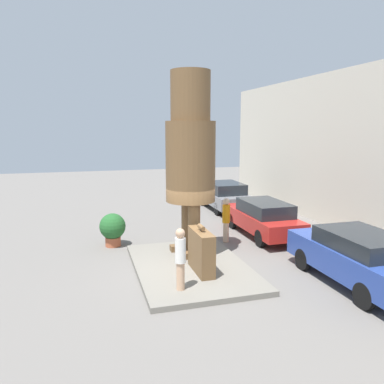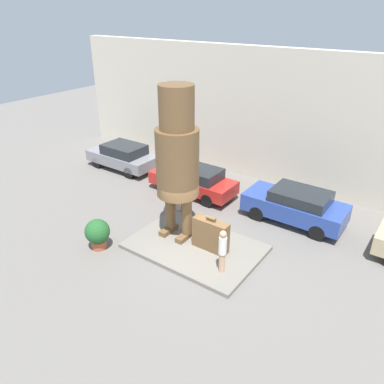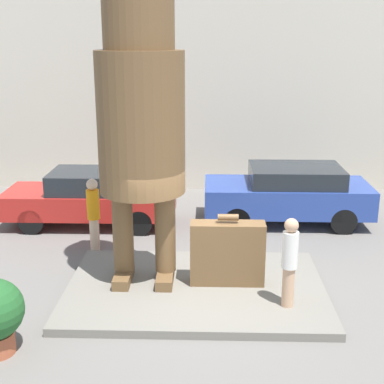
% 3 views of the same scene
% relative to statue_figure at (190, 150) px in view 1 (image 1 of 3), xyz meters
% --- Properties ---
extents(ground_plane, '(60.00, 60.00, 0.00)m').
position_rel_statue_figure_xyz_m(ground_plane, '(1.05, -0.29, -3.79)').
color(ground_plane, slate).
extents(pedestal, '(5.17, 3.52, 0.16)m').
position_rel_statue_figure_xyz_m(pedestal, '(1.05, -0.29, -3.71)').
color(pedestal, slate).
rests_on(pedestal, ground_plane).
extents(statue_figure, '(1.68, 1.68, 6.21)m').
position_rel_statue_figure_xyz_m(statue_figure, '(0.00, 0.00, 0.00)').
color(statue_figure, brown).
rests_on(statue_figure, pedestal).
extents(giant_suitcase, '(1.49, 0.43, 1.47)m').
position_rel_statue_figure_xyz_m(giant_suitcase, '(1.69, -0.14, -2.98)').
color(giant_suitcase, brown).
rests_on(giant_suitcase, pedestal).
extents(tourist, '(0.29, 0.29, 1.72)m').
position_rel_statue_figure_xyz_m(tourist, '(2.78, -1.07, -2.69)').
color(tourist, tan).
rests_on(tourist, pedestal).
extents(parked_car_grey, '(4.33, 1.88, 1.54)m').
position_rel_statue_figure_xyz_m(parked_car_grey, '(-7.22, 4.00, -2.97)').
color(parked_car_grey, gray).
rests_on(parked_car_grey, ground_plane).
extents(parked_car_red, '(4.58, 1.71, 1.51)m').
position_rel_statue_figure_xyz_m(parked_car_red, '(-1.84, 3.69, -2.99)').
color(parked_car_red, '#B2231E').
rests_on(parked_car_red, ground_plane).
extents(parked_car_blue, '(4.48, 1.89, 1.60)m').
position_rel_statue_figure_xyz_m(parked_car_blue, '(3.50, 4.04, -2.93)').
color(parked_car_blue, '#284293').
rests_on(parked_car_blue, ground_plane).
extents(planter_pot, '(1.00, 1.00, 1.29)m').
position_rel_statue_figure_xyz_m(planter_pot, '(-2.15, -2.52, -3.07)').
color(planter_pot, '#AD5638').
rests_on(planter_pot, ground_plane).
extents(worker_hivis, '(0.30, 0.30, 1.79)m').
position_rel_statue_figure_xyz_m(worker_hivis, '(-1.44, 1.88, -2.81)').
color(worker_hivis, beige).
rests_on(worker_hivis, ground_plane).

